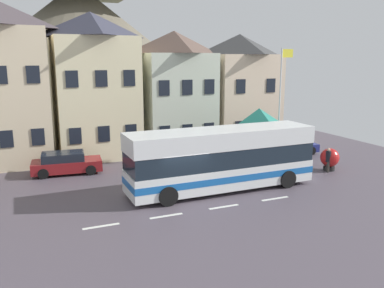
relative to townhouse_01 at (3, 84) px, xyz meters
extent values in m
cube|color=#504751|center=(8.32, -11.64, -5.47)|extent=(40.00, 60.00, 0.06)
cube|color=silver|center=(3.82, -13.41, -5.44)|extent=(1.60, 0.20, 0.01)
cube|color=silver|center=(6.82, -13.41, -5.44)|extent=(1.60, 0.20, 0.01)
cube|color=silver|center=(9.82, -13.41, -5.44)|extent=(1.60, 0.20, 0.01)
cube|color=silver|center=(12.82, -13.41, -5.44)|extent=(1.60, 0.20, 0.01)
cube|color=beige|center=(0.00, 0.00, -0.86)|extent=(5.61, 5.28, 9.15)
cube|color=black|center=(0.00, -2.67, -3.25)|extent=(0.80, 0.06, 1.10)
cube|color=black|center=(1.87, -2.67, -3.25)|extent=(0.80, 0.06, 1.10)
cube|color=black|center=(0.00, -2.67, 0.73)|extent=(0.80, 0.06, 1.10)
cube|color=black|center=(1.87, -2.67, 0.73)|extent=(0.80, 0.06, 1.10)
cube|color=beige|center=(6.10, 0.69, -1.11)|extent=(5.72, 6.65, 8.67)
pyramid|color=#343544|center=(6.10, 0.69, 4.12)|extent=(5.72, 6.65, 1.80)
cube|color=black|center=(4.20, -2.67, -3.37)|extent=(0.80, 0.06, 1.10)
cube|color=black|center=(6.10, -2.67, -3.37)|extent=(0.80, 0.06, 1.10)
cube|color=black|center=(8.01, -2.67, -3.37)|extent=(0.80, 0.06, 1.10)
cube|color=black|center=(4.20, -2.67, 0.40)|extent=(0.80, 0.06, 1.10)
cube|color=black|center=(6.10, -2.67, 0.40)|extent=(0.80, 0.06, 1.10)
cube|color=black|center=(8.01, -2.67, 0.40)|extent=(0.80, 0.06, 1.10)
cube|color=beige|center=(12.32, 0.00, -1.67)|extent=(5.36, 5.28, 7.55)
pyramid|color=brown|center=(12.32, 0.00, 2.96)|extent=(5.36, 5.28, 1.69)
cube|color=black|center=(10.53, -2.67, -3.63)|extent=(0.80, 0.06, 1.10)
cube|color=black|center=(12.32, -2.67, -3.63)|extent=(0.80, 0.06, 1.10)
cube|color=black|center=(14.10, -2.67, -3.63)|extent=(0.80, 0.06, 1.10)
cube|color=black|center=(10.53, -2.67, -0.35)|extent=(0.80, 0.06, 1.10)
cube|color=black|center=(12.32, -2.67, -0.35)|extent=(0.80, 0.06, 1.10)
cube|color=black|center=(14.10, -2.67, -0.35)|extent=(0.80, 0.06, 1.10)
cube|color=beige|center=(18.17, 0.09, -1.70)|extent=(5.52, 5.46, 7.48)
pyramid|color=#393A3A|center=(18.17, 0.09, 2.87)|extent=(5.52, 5.46, 1.66)
cube|color=black|center=(16.80, -2.67, -3.65)|extent=(0.80, 0.06, 1.10)
cube|color=black|center=(19.55, -2.67, -3.65)|extent=(0.80, 0.06, 1.10)
cube|color=black|center=(16.80, -2.67, -0.40)|extent=(0.80, 0.06, 1.10)
cube|color=black|center=(19.55, -2.67, -0.40)|extent=(0.80, 0.06, 1.10)
cone|color=#676050|center=(8.23, 22.29, 2.59)|extent=(41.16, 41.16, 16.06)
cube|color=silver|center=(10.92, -10.97, -4.59)|extent=(10.56, 2.60, 1.20)
cube|color=#1959A5|center=(10.92, -10.97, -4.53)|extent=(10.58, 2.62, 0.36)
cube|color=#19232D|center=(10.92, -10.97, -3.49)|extent=(10.46, 2.56, 1.01)
cube|color=silver|center=(10.92, -10.97, -2.51)|extent=(10.56, 2.60, 0.95)
cube|color=#19232D|center=(16.20, -10.92, -3.49)|extent=(0.08, 2.10, 0.97)
cylinder|color=black|center=(14.48, -9.73, -4.94)|extent=(1.00, 0.29, 1.00)
cylinder|color=black|center=(14.51, -12.13, -4.94)|extent=(1.00, 0.29, 1.00)
cylinder|color=black|center=(7.32, -9.81, -4.94)|extent=(1.00, 0.29, 1.00)
cylinder|color=black|center=(7.35, -12.20, -4.94)|extent=(1.00, 0.29, 1.00)
cylinder|color=#473D33|center=(13.88, -5.72, -4.24)|extent=(0.14, 0.14, 2.40)
cylinder|color=#473D33|center=(17.18, -5.72, -4.24)|extent=(0.14, 0.14, 2.40)
cylinder|color=#473D33|center=(13.88, -9.02, -4.24)|extent=(0.14, 0.14, 2.40)
cylinder|color=#473D33|center=(17.18, -9.02, -4.24)|extent=(0.14, 0.14, 2.40)
pyramid|color=#227A69|center=(15.53, -7.37, -2.28)|extent=(3.60, 3.60, 1.53)
cube|color=maroon|center=(3.40, -4.25, -4.92)|extent=(4.40, 2.22, 0.67)
cube|color=#1E232D|center=(3.19, -4.23, -4.33)|extent=(2.69, 1.84, 0.51)
cylinder|color=black|center=(4.88, -3.53, -5.12)|extent=(0.66, 0.26, 0.64)
cylinder|color=black|center=(4.71, -5.25, -5.12)|extent=(0.66, 0.26, 0.64)
cylinder|color=black|center=(2.09, -3.26, -5.12)|extent=(0.66, 0.26, 0.64)
cylinder|color=black|center=(1.92, -4.98, -5.12)|extent=(0.66, 0.26, 0.64)
cube|color=navy|center=(19.76, -5.29, -4.97)|extent=(4.15, 2.30, 0.59)
cube|color=#1E232D|center=(19.57, -5.27, -4.40)|extent=(2.55, 1.91, 0.55)
cylinder|color=black|center=(21.16, -4.54, -5.12)|extent=(0.66, 0.27, 0.64)
cylinder|color=black|center=(20.97, -6.33, -5.12)|extent=(0.66, 0.27, 0.64)
cylinder|color=black|center=(18.56, -4.25, -5.12)|extent=(0.66, 0.27, 0.64)
cylinder|color=black|center=(18.36, -6.04, -5.12)|extent=(0.66, 0.27, 0.64)
cube|color=#305433|center=(14.71, -4.69, -4.93)|extent=(4.55, 2.33, 0.66)
cube|color=#1E232D|center=(14.92, -4.66, -4.37)|extent=(2.80, 1.88, 0.48)
cylinder|color=black|center=(13.41, -5.71, -5.12)|extent=(0.66, 0.29, 0.64)
cylinder|color=black|center=(13.17, -4.09, -5.12)|extent=(0.66, 0.29, 0.64)
cylinder|color=black|center=(16.25, -5.30, -5.12)|extent=(0.66, 0.29, 0.64)
cylinder|color=black|center=(16.01, -3.67, -5.12)|extent=(0.66, 0.29, 0.64)
cylinder|color=#2D2D38|center=(18.46, -9.25, -5.07)|extent=(0.13, 0.13, 0.74)
cylinder|color=#2D2D38|center=(18.45, -9.06, -5.07)|extent=(0.13, 0.13, 0.74)
cylinder|color=#232B38|center=(18.45, -9.16, -4.48)|extent=(0.30, 0.30, 0.56)
sphere|color=tan|center=(18.45, -9.16, -4.09)|extent=(0.21, 0.21, 0.21)
cylinder|color=#38332D|center=(18.78, -10.59, -5.08)|extent=(0.16, 0.16, 0.73)
cylinder|color=#38332D|center=(18.85, -10.41, -5.08)|extent=(0.16, 0.16, 0.73)
cylinder|color=black|center=(18.81, -10.50, -4.42)|extent=(0.32, 0.32, 0.69)
sphere|color=#D1AD89|center=(18.81, -10.50, -3.97)|extent=(0.21, 0.21, 0.21)
cylinder|color=#2D2D38|center=(15.53, -9.01, -5.02)|extent=(0.13, 0.13, 0.84)
cylinder|color=#2D2D38|center=(15.49, -9.20, -5.02)|extent=(0.13, 0.13, 0.84)
cylinder|color=black|center=(15.51, -9.11, -4.33)|extent=(0.32, 0.32, 0.65)
sphere|color=#9E7A60|center=(15.51, -9.11, -3.89)|extent=(0.22, 0.22, 0.22)
cylinder|color=black|center=(16.57, -9.27, -5.02)|extent=(0.15, 0.15, 0.84)
cylinder|color=black|center=(16.70, -9.13, -5.02)|extent=(0.15, 0.15, 0.84)
cylinder|color=black|center=(16.63, -9.20, -4.32)|extent=(0.30, 0.30, 0.68)
sphere|color=#9E7A60|center=(16.63, -9.20, -3.87)|extent=(0.22, 0.22, 0.22)
cube|color=brown|center=(16.57, -5.32, -4.99)|extent=(1.40, 0.45, 0.08)
cube|color=brown|center=(16.57, -5.09, -4.77)|extent=(1.40, 0.06, 0.40)
cube|color=#2D2D33|center=(15.95, -5.32, -5.22)|extent=(0.08, 0.36, 0.45)
cube|color=#2D2D33|center=(17.19, -5.32, -5.22)|extent=(0.08, 0.36, 0.45)
cylinder|color=silver|center=(17.57, -6.74, -1.52)|extent=(0.10, 0.10, 7.85)
cube|color=yellow|center=(18.02, -6.74, 2.06)|extent=(0.90, 0.03, 0.56)
cylinder|color=black|center=(19.20, -10.21, -5.32)|extent=(0.73, 0.73, 0.25)
sphere|color=#B21919|center=(19.20, -10.21, -4.58)|extent=(1.21, 1.21, 1.21)
camera|label=1|loc=(1.08, -29.96, 1.70)|focal=37.54mm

